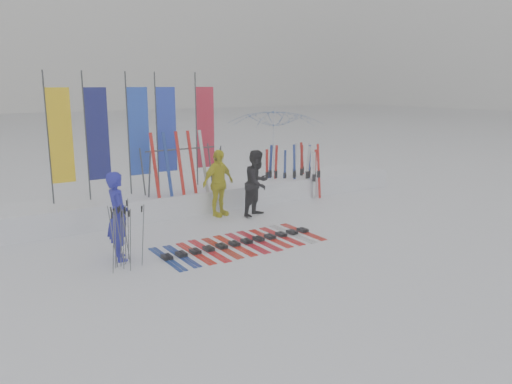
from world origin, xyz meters
TOP-DOWN VIEW (x-y plane):
  - ground at (0.00, 0.00)m, footprint 120.00×120.00m
  - snow_bank at (0.00, 4.60)m, footprint 14.00×1.60m
  - person_blue at (-3.10, 1.58)m, footprint 0.49×0.69m
  - person_black at (1.13, 2.97)m, footprint 1.06×0.96m
  - person_yellow at (0.24, 3.51)m, footprint 1.13×0.69m
  - tent_canopy at (3.33, 5.27)m, footprint 3.71×3.75m
  - ski_row at (-0.56, 1.05)m, footprint 3.66×1.70m
  - pole_cluster at (-3.15, 1.13)m, footprint 0.73×0.73m
  - feather_flags at (-1.50, 4.79)m, footprint 4.61×0.29m
  - ski_rack at (-0.50, 4.20)m, footprint 2.04×0.80m
  - upright_skis at (3.47, 4.25)m, footprint 1.59×1.08m

SIDE VIEW (x-z plane):
  - ground at x=0.00m, z-range 0.00..0.00m
  - ski_row at x=-0.56m, z-range 0.00..0.07m
  - snow_bank at x=0.00m, z-range 0.00..0.60m
  - pole_cluster at x=-3.15m, z-range -0.02..1.22m
  - upright_skis at x=3.47m, z-range -0.05..1.65m
  - person_black at x=1.13m, z-range 0.00..1.77m
  - person_yellow at x=0.24m, z-range 0.00..1.79m
  - person_blue at x=-3.10m, z-range 0.00..1.80m
  - ski_rack at x=-0.50m, z-range 0.77..2.00m
  - tent_canopy at x=3.33m, z-range 0.00..2.77m
  - feather_flags at x=-1.50m, z-range 0.64..3.84m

